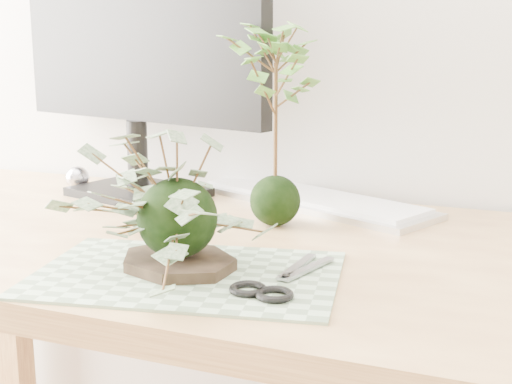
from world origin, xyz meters
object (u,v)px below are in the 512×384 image
at_px(desk, 252,295).
at_px(ivy_kokedama, 176,181).
at_px(monitor, 136,36).
at_px(keyboard, 312,199).
at_px(maple_kokedama, 276,76).

xyz_separation_m(desk, ivy_kokedama, (-0.04, -0.17, 0.21)).
relative_size(ivy_kokedama, monitor, 0.60).
distance_m(desk, monitor, 0.57).
distance_m(desk, keyboard, 0.30).
bearing_deg(maple_kokedama, monitor, 159.94).
relative_size(ivy_kokedama, maple_kokedama, 1.02).
height_order(ivy_kokedama, monitor, monitor).
relative_size(maple_kokedama, keyboard, 0.69).
xyz_separation_m(keyboard, monitor, (-0.34, -0.05, 0.30)).
bearing_deg(monitor, keyboard, 23.92).
xyz_separation_m(desk, maple_kokedama, (-0.00, 0.11, 0.34)).
bearing_deg(ivy_kokedama, keyboard, 84.06).
height_order(maple_kokedama, keyboard, maple_kokedama).
bearing_deg(ivy_kokedama, monitor, 126.78).
bearing_deg(maple_kokedama, ivy_kokedama, -97.95).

